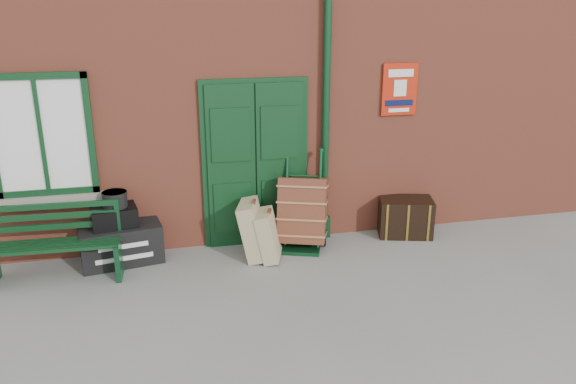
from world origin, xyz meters
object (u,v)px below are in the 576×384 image
object	(u,v)px
houdini_trunk	(121,243)
porter_trolley	(303,211)
bench	(55,241)
dark_trunk	(405,217)

from	to	relation	value
houdini_trunk	porter_trolley	size ratio (longest dim) A/B	0.76
porter_trolley	bench	bearing A→B (deg)	-155.86
dark_trunk	bench	bearing A→B (deg)	-160.89
houdini_trunk	porter_trolley	xyz separation A→B (m)	(2.38, -0.06, 0.26)
houdini_trunk	porter_trolley	bearing A→B (deg)	-11.19
porter_trolley	dark_trunk	xyz separation A→B (m)	(1.53, 0.06, -0.24)
porter_trolley	dark_trunk	size ratio (longest dim) A/B	1.76
bench	porter_trolley	size ratio (longest dim) A/B	1.17
dark_trunk	porter_trolley	bearing A→B (deg)	-162.22
bench	houdini_trunk	size ratio (longest dim) A/B	1.54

